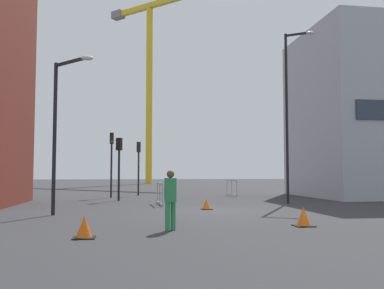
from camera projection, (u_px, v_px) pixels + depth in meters
The scene contains 14 objects.
ground at pixel (215, 211), 17.43m from camera, with size 160.00×160.00×0.00m, color #333335.
office_block at pixel (380, 115), 28.04m from camera, with size 10.14×8.79×10.81m.
construction_crane at pixel (152, 61), 59.33m from camera, with size 15.39×14.65×25.75m.
streetlamp_tall at pixel (289, 105), 21.83m from camera, with size 1.34×0.89×8.81m.
streetlamp_short at pixel (60, 120), 15.69m from camera, with size 1.56×1.53×5.72m.
traffic_light_verge at pixel (119, 158), 23.72m from camera, with size 0.39×0.35×3.51m.
traffic_light_far at pixel (112, 154), 26.66m from camera, with size 0.27×0.38×4.08m.
traffic_light_crosswalk at pixel (139, 159), 29.20m from camera, with size 0.30×0.39×3.68m.
pedestrian_walking at pixel (170, 196), 11.60m from camera, with size 0.34×0.34×1.64m.
safety_barrier_mid_span at pixel (232, 188), 27.98m from camera, with size 0.32×1.93×1.08m.
safety_barrier_right_run at pixel (160, 193), 20.59m from camera, with size 0.17×2.25×1.08m.
traffic_cone_on_verge at pixel (206, 204), 18.09m from camera, with size 0.46×0.46×0.47m.
traffic_cone_orange at pixel (84, 228), 10.20m from camera, with size 0.53×0.53×0.54m.
traffic_cone_striped at pixel (304, 217), 12.46m from camera, with size 0.56×0.56×0.57m.
Camera 1 is at (-3.53, -17.24, 1.59)m, focal length 39.67 mm.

